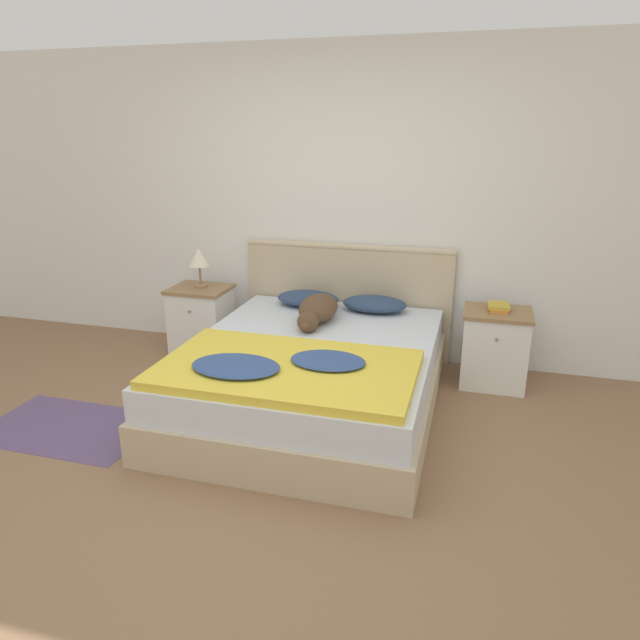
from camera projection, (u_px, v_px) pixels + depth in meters
ground_plane at (250, 484)px, 3.19m from camera, size 16.00×16.00×0.00m
wall_back at (342, 207)px, 4.73m from camera, size 9.00×0.06×2.55m
bed at (312, 376)px, 4.00m from camera, size 1.69×2.09×0.49m
headboard at (347, 298)px, 4.88m from camera, size 1.77×0.06×0.98m
nightstand_left at (202, 320)px, 4.99m from camera, size 0.50×0.43×0.59m
nightstand_right at (495, 348)px, 4.35m from camera, size 0.50×0.43×0.59m
pillow_left at (308, 299)px, 4.73m from camera, size 0.52×0.32×0.12m
pillow_right at (375, 304)px, 4.59m from camera, size 0.52×0.32×0.12m
quilt at (285, 368)px, 3.42m from camera, size 1.54×0.94×0.10m
dog at (317, 310)px, 4.32m from camera, size 0.28×0.69×0.20m
book_stack at (499, 307)px, 4.27m from camera, size 0.16×0.20×0.05m
table_lamp at (199, 258)px, 4.84m from camera, size 0.18×0.18×0.34m
rug at (69, 427)px, 3.79m from camera, size 1.10×0.70×0.00m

